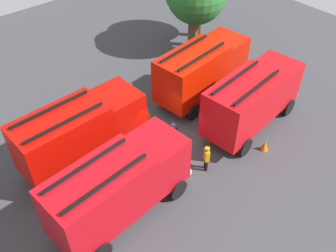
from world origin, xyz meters
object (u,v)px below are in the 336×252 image
object	(u,v)px
firefighter_0	(173,134)
traffic_cone_0	(148,114)
firefighter_2	(143,148)
traffic_cone_2	(265,146)
fire_truck_3	(202,68)
firefighter_1	(131,94)
firefighter_3	(207,158)
fire_truck_1	(253,98)
fire_truck_2	(81,131)
fire_truck_0	(119,185)

from	to	relation	value
firefighter_0	traffic_cone_0	size ratio (longest dim) A/B	2.87
firefighter_2	traffic_cone_2	xyz separation A→B (m)	(5.85, -3.86, -0.67)
fire_truck_3	firefighter_0	world-z (taller)	fire_truck_3
traffic_cone_0	firefighter_1	bearing A→B (deg)	90.37
firefighter_0	firefighter_3	size ratio (longest dim) A/B	1.05
firefighter_0	traffic_cone_2	xyz separation A→B (m)	(3.83, -3.63, -0.65)
firefighter_0	fire_truck_1	bearing A→B (deg)	73.99
fire_truck_1	firefighter_2	xyz separation A→B (m)	(-6.80, 1.84, -1.17)
firefighter_1	traffic_cone_2	distance (m)	9.03
fire_truck_3	traffic_cone_2	size ratio (longest dim) A/B	11.65
fire_truck_2	firefighter_3	bearing A→B (deg)	-49.51
fire_truck_2	firefighter_2	bearing A→B (deg)	-45.67
fire_truck_2	traffic_cone_2	xyz separation A→B (m)	(8.21, -6.11, -1.83)
fire_truck_1	fire_truck_2	bearing A→B (deg)	149.43
firefighter_0	firefighter_1	world-z (taller)	firefighter_0
fire_truck_2	firefighter_3	size ratio (longest dim) A/B	4.44
firefighter_1	traffic_cone_2	size ratio (longest dim) A/B	2.60
fire_truck_1	fire_truck_2	size ratio (longest dim) A/B	1.02
fire_truck_0	fire_truck_2	size ratio (longest dim) A/B	1.01
traffic_cone_0	fire_truck_0	bearing A→B (deg)	-138.17
firefighter_1	firefighter_2	bearing A→B (deg)	94.24
fire_truck_1	fire_truck_3	world-z (taller)	same
firefighter_1	firefighter_2	size ratio (longest dim) A/B	0.95
firefighter_0	firefighter_3	world-z (taller)	firefighter_0
firefighter_2	traffic_cone_2	distance (m)	7.04
firefighter_1	firefighter_3	bearing A→B (deg)	120.91
firefighter_0	traffic_cone_2	world-z (taller)	firefighter_0
firefighter_1	traffic_cone_0	size ratio (longest dim) A/B	2.75
traffic_cone_0	fire_truck_2	bearing A→B (deg)	-173.24
fire_truck_1	firefighter_1	world-z (taller)	fire_truck_1
firefighter_0	traffic_cone_0	bearing A→B (deg)	172.97
fire_truck_2	firefighter_1	xyz separation A→B (m)	(4.90, 2.27, -1.23)
firefighter_3	fire_truck_1	bearing A→B (deg)	40.96
fire_truck_1	firefighter_1	bearing A→B (deg)	117.31
fire_truck_0	fire_truck_3	bearing A→B (deg)	19.67
fire_truck_0	fire_truck_2	bearing A→B (deg)	77.30
fire_truck_1	firefighter_2	size ratio (longest dim) A/B	4.24
fire_truck_1	fire_truck_3	distance (m)	4.18
fire_truck_0	fire_truck_1	xyz separation A→B (m)	(9.75, 0.26, 0.00)
firefighter_1	fire_truck_1	bearing A→B (deg)	157.37
fire_truck_0	traffic_cone_0	xyz separation A→B (m)	(5.50, 4.92, -1.85)
firefighter_1	firefighter_3	world-z (taller)	firefighter_1
traffic_cone_2	fire_truck_0	bearing A→B (deg)	168.66
firefighter_2	fire_truck_0	bearing A→B (deg)	-95.77
firefighter_0	traffic_cone_2	size ratio (longest dim) A/B	2.70
fire_truck_1	firefighter_3	bearing A→B (deg)	-175.71
fire_truck_3	firefighter_3	size ratio (longest dim) A/B	4.54
firefighter_1	firefighter_2	world-z (taller)	firefighter_2
firefighter_1	firefighter_3	distance (m)	7.24
firefighter_0	fire_truck_0	bearing A→B (deg)	-66.76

